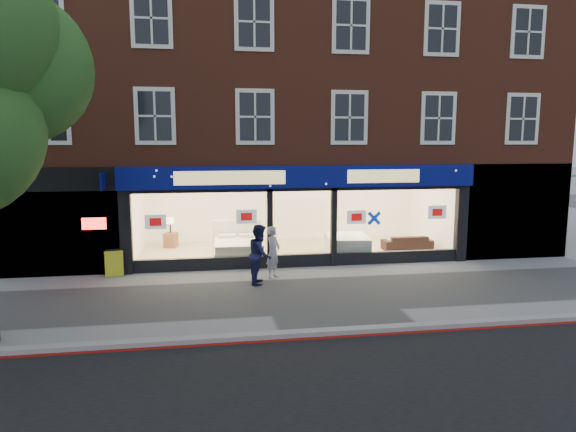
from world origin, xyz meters
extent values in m
plane|color=gray|center=(0.00, 0.00, 0.00)|extent=(120.00, 120.00, 0.00)
cube|color=#8C0A07|center=(0.00, -3.10, 0.01)|extent=(60.00, 0.10, 0.01)
cube|color=gray|center=(0.00, -2.90, 0.06)|extent=(60.00, 0.25, 0.12)
cube|color=tan|center=(0.00, 5.25, 0.05)|extent=(11.00, 4.50, 0.10)
cube|color=brown|center=(0.00, 7.00, 6.65)|extent=(19.00, 8.00, 6.70)
cube|color=#060C66|center=(0.00, 2.88, 2.95)|extent=(11.40, 0.28, 0.70)
cube|color=black|center=(0.00, 3.08, 0.20)|extent=(11.00, 0.18, 0.40)
cube|color=black|center=(-5.50, 3.05, 1.30)|extent=(0.35, 0.30, 2.60)
cube|color=black|center=(5.50, 3.05, 1.30)|extent=(0.35, 0.30, 2.60)
cube|color=white|center=(-3.25, 3.00, 1.45)|extent=(4.20, 0.02, 2.10)
cube|color=white|center=(3.25, 3.00, 1.45)|extent=(4.20, 0.02, 2.10)
cube|color=white|center=(0.00, 3.25, 1.15)|extent=(1.80, 0.02, 2.10)
cube|color=silver|center=(0.00, 7.50, 1.30)|extent=(11.00, 0.20, 2.60)
cube|color=#FFEAC6|center=(0.00, 5.25, 2.60)|extent=(11.00, 4.50, 0.12)
cube|color=black|center=(-7.60, 3.30, 1.65)|extent=(3.80, 0.60, 3.30)
cube|color=#FF140C|center=(-6.40, 2.95, 1.60)|extent=(0.70, 0.04, 0.35)
cube|color=black|center=(7.50, 3.20, 1.65)|extent=(4.00, 0.40, 3.30)
cube|color=beige|center=(-2.00, 4.20, 0.27)|extent=(1.67, 1.96, 0.34)
cube|color=beige|center=(-2.00, 4.20, 0.56)|extent=(1.60, 1.88, 0.24)
cube|color=beige|center=(-1.99, 5.23, 0.68)|extent=(1.73, 0.14, 1.16)
cube|color=beige|center=(-2.35, 4.90, 0.74)|extent=(0.63, 0.32, 0.12)
cube|color=beige|center=(-1.63, 4.89, 0.74)|extent=(0.63, 0.32, 0.12)
cube|color=brown|center=(-4.40, 6.43, 0.38)|extent=(0.56, 0.56, 0.55)
cube|color=silver|center=(1.78, 4.00, 0.22)|extent=(1.58, 1.91, 0.23)
cube|color=silver|center=(1.78, 4.00, 0.45)|extent=(1.58, 1.91, 0.23)
cube|color=silver|center=(1.78, 4.00, 0.68)|extent=(1.58, 1.91, 0.23)
imported|color=black|center=(4.23, 4.59, 0.36)|extent=(1.83, 0.74, 0.53)
cube|color=yellow|center=(-5.82, 2.70, 0.41)|extent=(0.60, 0.45, 0.83)
imported|color=#9FA1A7|center=(-1.10, 1.83, 0.78)|extent=(0.63, 0.68, 1.56)
imported|color=#171A41|center=(-1.56, 1.28, 0.86)|extent=(0.80, 0.95, 1.72)
camera|label=1|loc=(-3.04, -13.02, 4.05)|focal=32.00mm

